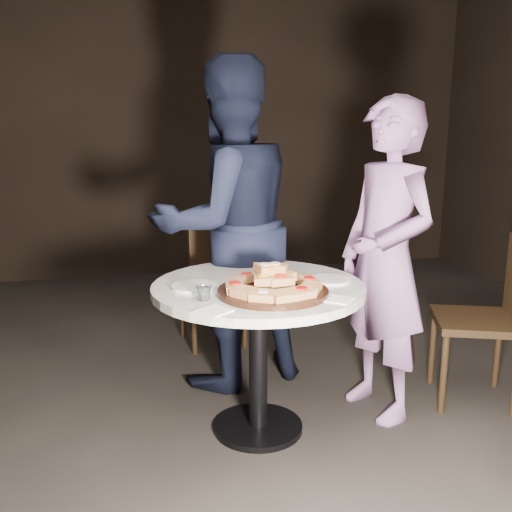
{
  "coord_description": "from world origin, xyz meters",
  "views": [
    {
      "loc": [
        -0.6,
        -2.48,
        1.53
      ],
      "look_at": [
        0.01,
        0.18,
        0.91
      ],
      "focal_mm": 40.0,
      "sensor_mm": 36.0,
      "label": 1
    }
  ],
  "objects_px": {
    "water_glass": "(204,293)",
    "diner_navy": "(227,226)",
    "diner_teal": "(386,261)",
    "chair_far": "(216,275)",
    "table": "(258,312)",
    "chair_right": "(495,309)",
    "serving_board": "(273,292)",
    "focaccia_pile": "(273,282)"
  },
  "relations": [
    {
      "from": "water_glass",
      "to": "diner_navy",
      "type": "xyz_separation_m",
      "value": [
        0.25,
        0.84,
        0.15
      ]
    },
    {
      "from": "table",
      "to": "focaccia_pile",
      "type": "xyz_separation_m",
      "value": [
        0.03,
        -0.17,
        0.2
      ]
    },
    {
      "from": "serving_board",
      "to": "chair_far",
      "type": "relative_size",
      "value": 0.56
    },
    {
      "from": "serving_board",
      "to": "diner_teal",
      "type": "distance_m",
      "value": 0.72
    },
    {
      "from": "diner_teal",
      "to": "water_glass",
      "type": "bearing_deg",
      "value": -90.18
    },
    {
      "from": "table",
      "to": "chair_far",
      "type": "distance_m",
      "value": 1.19
    },
    {
      "from": "focaccia_pile",
      "to": "chair_far",
      "type": "height_order",
      "value": "focaccia_pile"
    },
    {
      "from": "chair_far",
      "to": "diner_teal",
      "type": "xyz_separation_m",
      "value": [
        0.73,
        -1.12,
        0.32
      ]
    },
    {
      "from": "table",
      "to": "focaccia_pile",
      "type": "bearing_deg",
      "value": -81.26
    },
    {
      "from": "chair_right",
      "to": "water_glass",
      "type": "bearing_deg",
      "value": -61.33
    },
    {
      "from": "serving_board",
      "to": "diner_navy",
      "type": "bearing_deg",
      "value": 94.74
    },
    {
      "from": "diner_navy",
      "to": "chair_right",
      "type": "bearing_deg",
      "value": 138.43
    },
    {
      "from": "chair_far",
      "to": "diner_navy",
      "type": "height_order",
      "value": "diner_navy"
    },
    {
      "from": "serving_board",
      "to": "chair_right",
      "type": "xyz_separation_m",
      "value": [
        1.33,
        0.21,
        -0.25
      ]
    },
    {
      "from": "table",
      "to": "serving_board",
      "type": "distance_m",
      "value": 0.24
    },
    {
      "from": "serving_board",
      "to": "diner_teal",
      "type": "relative_size",
      "value": 0.3
    },
    {
      "from": "diner_navy",
      "to": "table",
      "type": "bearing_deg",
      "value": 75.64
    },
    {
      "from": "diner_navy",
      "to": "diner_teal",
      "type": "height_order",
      "value": "diner_navy"
    },
    {
      "from": "water_glass",
      "to": "chair_far",
      "type": "relative_size",
      "value": 0.08
    },
    {
      "from": "table",
      "to": "diner_navy",
      "type": "relative_size",
      "value": 0.7
    },
    {
      "from": "water_glass",
      "to": "chair_far",
      "type": "distance_m",
      "value": 1.44
    },
    {
      "from": "water_glass",
      "to": "diner_navy",
      "type": "relative_size",
      "value": 0.04
    },
    {
      "from": "diner_navy",
      "to": "chair_far",
      "type": "bearing_deg",
      "value": -109.14
    },
    {
      "from": "chair_right",
      "to": "diner_navy",
      "type": "xyz_separation_m",
      "value": [
        -1.39,
        0.61,
        0.42
      ]
    },
    {
      "from": "focaccia_pile",
      "to": "table",
      "type": "bearing_deg",
      "value": 98.74
    },
    {
      "from": "serving_board",
      "to": "diner_navy",
      "type": "distance_m",
      "value": 0.84
    },
    {
      "from": "table",
      "to": "chair_right",
      "type": "height_order",
      "value": "chair_right"
    },
    {
      "from": "water_glass",
      "to": "diner_navy",
      "type": "height_order",
      "value": "diner_navy"
    },
    {
      "from": "table",
      "to": "serving_board",
      "type": "relative_size",
      "value": 2.63
    },
    {
      "from": "focaccia_pile",
      "to": "diner_teal",
      "type": "bearing_deg",
      "value": 19.54
    },
    {
      "from": "serving_board",
      "to": "chair_right",
      "type": "relative_size",
      "value": 0.54
    },
    {
      "from": "chair_right",
      "to": "focaccia_pile",
      "type": "bearing_deg",
      "value": -60.51
    },
    {
      "from": "table",
      "to": "diner_teal",
      "type": "bearing_deg",
      "value": 5.26
    },
    {
      "from": "table",
      "to": "water_glass",
      "type": "bearing_deg",
      "value": -145.75
    },
    {
      "from": "table",
      "to": "serving_board",
      "type": "bearing_deg",
      "value": -81.22
    },
    {
      "from": "diner_teal",
      "to": "chair_far",
      "type": "bearing_deg",
      "value": -162.1
    },
    {
      "from": "table",
      "to": "water_glass",
      "type": "xyz_separation_m",
      "value": [
        -0.29,
        -0.2,
        0.18
      ]
    },
    {
      "from": "water_glass",
      "to": "table",
      "type": "bearing_deg",
      "value": 34.25
    },
    {
      "from": "chair_right",
      "to": "chair_far",
      "type": "bearing_deg",
      "value": -109.16
    },
    {
      "from": "chair_far",
      "to": "diner_teal",
      "type": "relative_size",
      "value": 0.54
    },
    {
      "from": "water_glass",
      "to": "chair_far",
      "type": "height_order",
      "value": "chair_far"
    },
    {
      "from": "focaccia_pile",
      "to": "chair_far",
      "type": "distance_m",
      "value": 1.4
    }
  ]
}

